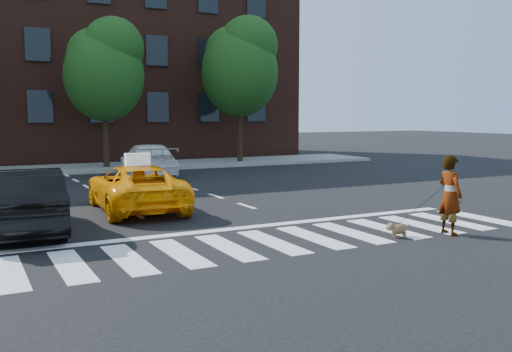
% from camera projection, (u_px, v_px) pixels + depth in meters
% --- Properties ---
extents(ground, '(120.00, 120.00, 0.00)m').
position_uv_depth(ground, '(273.00, 242.00, 11.70)').
color(ground, black).
rests_on(ground, ground).
extents(crosswalk, '(13.00, 2.40, 0.01)m').
position_uv_depth(crosswalk, '(273.00, 242.00, 11.70)').
color(crosswalk, silver).
rests_on(crosswalk, ground).
extents(stop_line, '(12.00, 0.30, 0.01)m').
position_uv_depth(stop_line, '(239.00, 228.00, 13.11)').
color(stop_line, silver).
rests_on(stop_line, ground).
extents(sidewalk_far, '(30.00, 4.00, 0.15)m').
position_uv_depth(sidewalk_far, '(94.00, 168.00, 27.12)').
color(sidewalk_far, slate).
rests_on(sidewalk_far, ground).
extents(building, '(26.00, 10.00, 12.00)m').
position_uv_depth(building, '(63.00, 56.00, 33.09)').
color(building, '#422117').
rests_on(building, ground).
extents(tree_mid, '(3.69, 3.69, 7.10)m').
position_uv_depth(tree_mid, '(105.00, 66.00, 26.40)').
color(tree_mid, black).
rests_on(tree_mid, ground).
extents(tree_right, '(4.00, 4.00, 7.70)m').
position_uv_depth(tree_right, '(240.00, 63.00, 29.57)').
color(tree_right, black).
rests_on(tree_right, ground).
extents(taxi, '(2.34, 4.63, 1.26)m').
position_uv_depth(taxi, '(136.00, 188.00, 15.52)').
color(taxi, '#FA9A05').
rests_on(taxi, ground).
extents(black_sedan, '(1.76, 4.42, 1.43)m').
position_uv_depth(black_sedan, '(24.00, 201.00, 12.60)').
color(black_sedan, black).
rests_on(black_sedan, ground).
extents(white_suv, '(2.52, 4.92, 1.37)m').
position_uv_depth(white_suv, '(148.00, 160.00, 23.99)').
color(white_suv, silver).
rests_on(white_suv, ground).
extents(woman, '(0.44, 0.65, 1.74)m').
position_uv_depth(woman, '(450.00, 195.00, 12.38)').
color(woman, '#999999').
rests_on(woman, ground).
extents(dog, '(0.55, 0.32, 0.32)m').
position_uv_depth(dog, '(397.00, 229.00, 12.16)').
color(dog, brown).
rests_on(dog, ground).
extents(taxi_sign, '(0.67, 0.32, 0.32)m').
position_uv_depth(taxi_sign, '(137.00, 159.00, 15.26)').
color(taxi_sign, white).
rests_on(taxi_sign, taxi).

